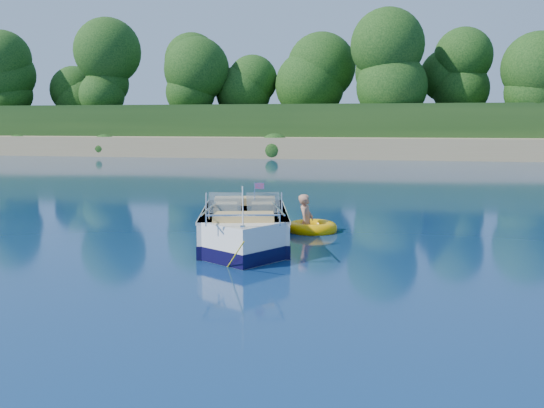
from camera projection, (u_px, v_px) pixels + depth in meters
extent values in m
plane|color=#0A1D47|center=(326.00, 300.00, 8.98)|extent=(160.00, 160.00, 0.00)
cube|color=#9F885C|center=(382.00, 150.00, 45.81)|extent=(170.00, 8.00, 2.00)
cube|color=black|center=(388.00, 136.00, 71.96)|extent=(170.00, 56.00, 6.00)
cylinder|color=black|center=(169.00, 117.00, 51.45)|extent=(0.44, 0.44, 3.20)
sphere|color=black|center=(168.00, 80.00, 51.04)|extent=(5.28, 5.28, 5.28)
cylinder|color=black|center=(384.00, 114.00, 49.32)|extent=(0.44, 0.44, 3.60)
sphere|color=black|center=(385.00, 71.00, 48.86)|extent=(5.94, 5.94, 5.94)
cube|color=white|center=(245.00, 231.00, 13.17)|extent=(2.50, 3.66, 0.93)
cube|color=white|center=(244.00, 246.00, 11.60)|extent=(1.72, 1.72, 0.93)
cube|color=black|center=(245.00, 237.00, 13.18)|extent=(2.53, 3.70, 0.27)
cube|color=black|center=(244.00, 252.00, 11.62)|extent=(1.76, 1.76, 0.27)
cube|color=tan|center=(245.00, 217.00, 13.39)|extent=(1.92, 2.61, 0.09)
cube|color=white|center=(244.00, 211.00, 13.11)|extent=(2.53, 3.67, 0.05)
cube|color=black|center=(245.00, 216.00, 14.98)|extent=(0.55, 0.41, 0.80)
cube|color=#8C9EA5|center=(225.00, 203.00, 12.45)|extent=(0.71, 0.30, 0.43)
cube|color=#8C9EA5|center=(263.00, 203.00, 12.47)|extent=(0.73, 0.47, 0.43)
cube|color=tan|center=(226.00, 211.00, 12.87)|extent=(0.59, 0.59, 0.35)
cube|color=tan|center=(263.00, 211.00, 12.90)|extent=(0.59, 0.59, 0.35)
cube|color=tan|center=(245.00, 204.00, 13.98)|extent=(1.46, 0.79, 0.34)
cube|color=tan|center=(244.00, 221.00, 11.70)|extent=(1.29, 0.92, 0.30)
cylinder|color=white|center=(243.00, 207.00, 10.82)|extent=(0.03, 0.03, 0.75)
cube|color=red|center=(259.00, 186.00, 12.42)|extent=(0.19, 0.06, 0.12)
cube|color=silver|center=(243.00, 227.00, 10.82)|extent=(0.10, 0.07, 0.04)
cylinder|color=yellow|center=(235.00, 255.00, 10.57)|extent=(0.54, 0.81, 0.68)
torus|color=#F5A802|center=(312.00, 228.00, 14.60)|extent=(1.30, 1.30, 0.32)
torus|color=red|center=(312.00, 228.00, 14.60)|extent=(1.07, 1.07, 0.11)
imported|color=tan|center=(306.00, 231.00, 14.63)|extent=(0.40, 0.78, 1.49)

